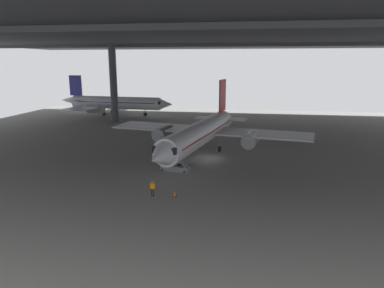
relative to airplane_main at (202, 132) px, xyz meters
name	(u,v)px	position (x,y,z in m)	size (l,w,h in m)	color
ground_plane	(206,158)	(0.92, -2.63, -3.30)	(110.00, 110.00, 0.00)	gray
hangar_structure	(216,35)	(0.84, 11.15, 14.92)	(121.00, 99.00, 18.85)	#4C4F54
airplane_main	(202,132)	(0.00, 0.00, 0.00)	(32.69, 33.43, 10.64)	white
boarding_stairs	(175,165)	(-2.26, -9.08, -2.58)	(4.22, 2.15, 4.48)	slate
crew_worker_near_nose	(152,188)	(-2.65, -18.39, -2.28)	(0.55, 0.26, 1.76)	#232838
crew_worker_by_stairs	(166,158)	(-4.06, -6.48, -2.39)	(0.39, 0.47, 1.61)	#232838
airplane_distant	(114,103)	(-28.37, 36.49, -0.08)	(32.08, 31.07, 10.23)	white
traffic_cone_orange	(175,194)	(-0.42, -17.85, -3.00)	(0.36, 0.36, 0.60)	black
baggage_tug	(189,137)	(-3.50, 9.10, -2.77)	(1.62, 2.38, 0.90)	yellow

